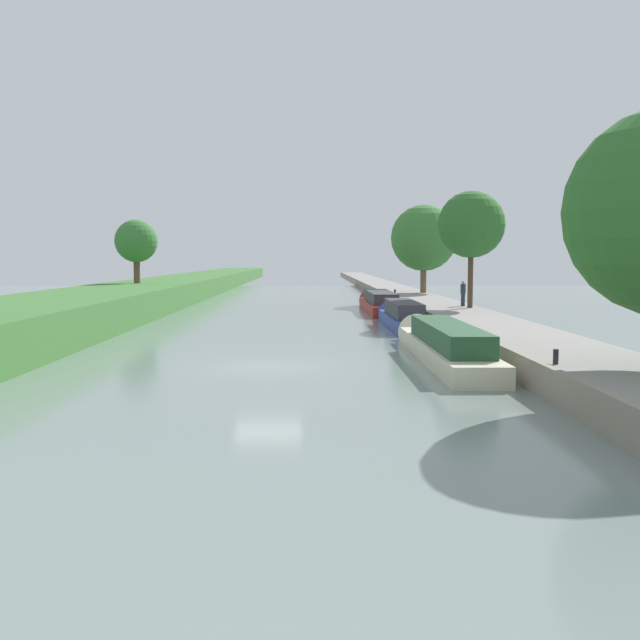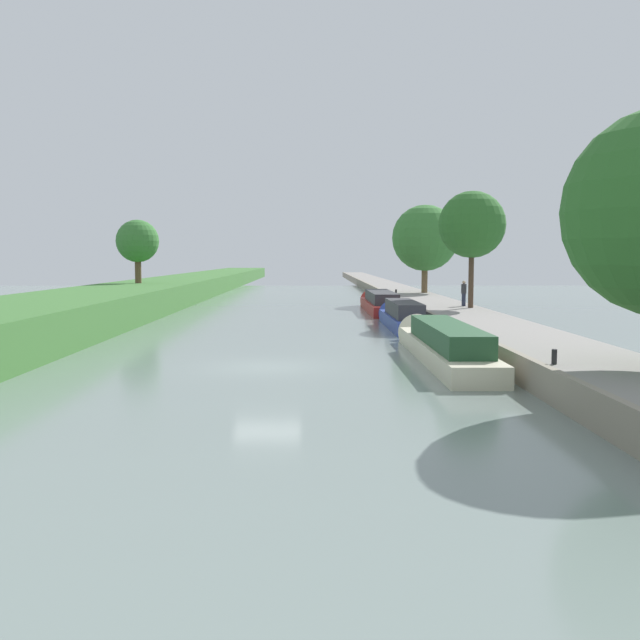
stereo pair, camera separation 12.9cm
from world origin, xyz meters
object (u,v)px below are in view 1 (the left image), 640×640
object	(u,v)px
mooring_bollard_near	(556,357)
mooring_bollard_far	(395,292)
narrowboat_cream	(442,344)
narrowboat_blue	(401,316)
narrowboat_red	(378,303)
person_walking	(463,293)

from	to	relation	value
mooring_bollard_near	mooring_bollard_far	size ratio (longest dim) A/B	1.00
narrowboat_cream	narrowboat_blue	bearing A→B (deg)	89.72
mooring_bollard_far	narrowboat_red	bearing A→B (deg)	-108.12
narrowboat_cream	mooring_bollard_far	bearing A→B (deg)	86.63
person_walking	mooring_bollard_far	bearing A→B (deg)	100.45
narrowboat_blue	narrowboat_red	bearing A→B (deg)	90.54
person_walking	mooring_bollard_far	size ratio (longest dim) A/B	3.69
narrowboat_cream	mooring_bollard_near	distance (m)	8.15
narrowboat_blue	mooring_bollard_far	bearing A→B (deg)	84.41
mooring_bollard_near	mooring_bollard_far	world-z (taller)	same
narrowboat_red	narrowboat_cream	bearing A→B (deg)	-89.88
narrowboat_red	person_walking	size ratio (longest dim) A/B	8.58
narrowboat_cream	narrowboat_red	size ratio (longest dim) A/B	1.00
narrowboat_cream	mooring_bollard_far	distance (m)	32.62
mooring_bollard_near	mooring_bollard_far	xyz separation A→B (m)	(0.00, 40.47, 0.00)
narrowboat_blue	person_walking	size ratio (longest dim) A/B	6.64
person_walking	narrowboat_red	bearing A→B (deg)	118.41
narrowboat_red	mooring_bollard_near	xyz separation A→B (m)	(1.97, -34.44, 0.54)
narrowboat_red	person_walking	distance (m)	9.91
person_walking	mooring_bollard_near	bearing A→B (deg)	-95.99
mooring_bollard_near	mooring_bollard_far	bearing A→B (deg)	90.00
narrowboat_red	person_walking	world-z (taller)	person_walking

